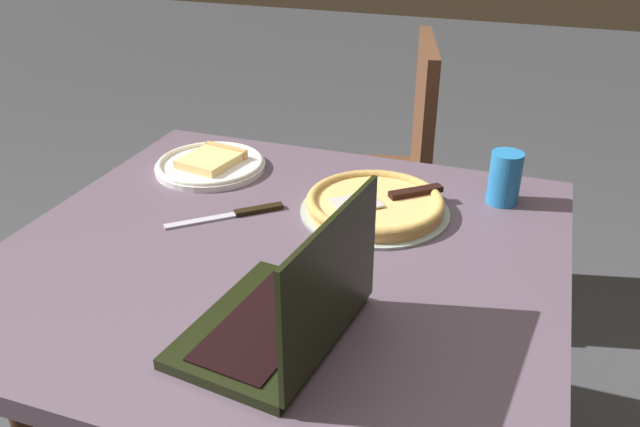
# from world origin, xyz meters

# --- Properties ---
(dining_table) EXTENTS (1.04, 0.97, 0.75)m
(dining_table) POSITION_xyz_m (0.00, 0.00, 0.66)
(dining_table) COLOR #544552
(dining_table) RESTS_ON ground_plane
(laptop) EXTENTS (0.25, 0.32, 0.23)m
(laptop) POSITION_xyz_m (-0.11, 0.24, 0.79)
(laptop) COLOR black
(laptop) RESTS_ON dining_table
(pizza_plate) EXTENTS (0.26, 0.26, 0.04)m
(pizza_plate) POSITION_xyz_m (0.30, -0.28, 0.76)
(pizza_plate) COLOR silver
(pizza_plate) RESTS_ON dining_table
(pizza_tray) EXTENTS (0.31, 0.31, 0.04)m
(pizza_tray) POSITION_xyz_m (-0.13, -0.20, 0.76)
(pizza_tray) COLOR #96A59C
(pizza_tray) RESTS_ON dining_table
(table_knife) EXTENTS (0.20, 0.18, 0.01)m
(table_knife) POSITION_xyz_m (0.14, -0.09, 0.75)
(table_knife) COLOR #B4B0C4
(table_knife) RESTS_ON dining_table
(drink_cup) EXTENTS (0.07, 0.07, 0.11)m
(drink_cup) POSITION_xyz_m (-0.37, -0.33, 0.80)
(drink_cup) COLOR #2374BA
(drink_cup) RESTS_ON dining_table
(chair_far) EXTENTS (0.56, 0.56, 0.92)m
(chair_far) POSITION_xyz_m (0.04, -0.95, 0.52)
(chair_far) COLOR brown
(chair_far) RESTS_ON ground_plane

